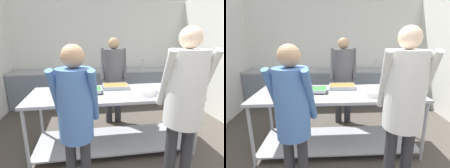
% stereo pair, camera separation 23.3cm
% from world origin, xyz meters
% --- Properties ---
extents(wall_rear, '(4.69, 0.06, 2.65)m').
position_xyz_m(wall_rear, '(0.00, 3.70, 1.32)').
color(wall_rear, silver).
rests_on(wall_rear, ground_plane).
extents(back_counter, '(4.53, 0.65, 0.88)m').
position_xyz_m(back_counter, '(0.00, 3.33, 0.44)').
color(back_counter, slate).
rests_on(back_counter, ground_plane).
extents(serving_counter, '(2.39, 0.86, 0.91)m').
position_xyz_m(serving_counter, '(-0.06, 1.30, 0.61)').
color(serving_counter, '#9EA0A8').
rests_on(serving_counter, ground_plane).
extents(sauce_pan, '(0.43, 0.29, 0.08)m').
position_xyz_m(sauce_pan, '(-0.84, 1.52, 0.95)').
color(sauce_pan, '#9EA0A8').
rests_on(sauce_pan, serving_counter).
extents(serving_tray_greens, '(0.37, 0.27, 0.05)m').
position_xyz_m(serving_tray_greens, '(-0.41, 1.35, 0.93)').
color(serving_tray_greens, '#9EA0A8').
rests_on(serving_tray_greens, serving_counter).
extents(serving_tray_roast, '(0.41, 0.28, 0.05)m').
position_xyz_m(serving_tray_roast, '(0.01, 1.52, 0.93)').
color(serving_tray_roast, '#9EA0A8').
rests_on(serving_tray_roast, serving_counter).
extents(plate_stack, '(0.26, 0.26, 0.07)m').
position_xyz_m(plate_stack, '(0.38, 1.13, 0.94)').
color(plate_stack, white).
rests_on(plate_stack, serving_counter).
extents(serving_tray_vegetables, '(0.39, 0.26, 0.05)m').
position_xyz_m(serving_tray_vegetables, '(0.74, 1.04, 0.93)').
color(serving_tray_vegetables, '#9EA0A8').
rests_on(serving_tray_vegetables, serving_counter).
extents(guest_serving_left, '(0.46, 0.37, 1.63)m').
position_xyz_m(guest_serving_left, '(-0.55, 0.43, 1.01)').
color(guest_serving_left, '#2D2D33').
rests_on(guest_serving_left, ground_plane).
extents(guest_serving_right, '(0.51, 0.39, 1.79)m').
position_xyz_m(guest_serving_right, '(0.51, 0.40, 1.10)').
color(guest_serving_right, '#2D2D33').
rests_on(guest_serving_right, ground_plane).
extents(cook_behind_counter, '(0.51, 0.40, 1.69)m').
position_xyz_m(cook_behind_counter, '(0.08, 2.14, 1.04)').
color(cook_behind_counter, '#2D2D33').
rests_on(cook_behind_counter, ground_plane).
extents(water_bottle, '(0.06, 0.06, 0.24)m').
position_xyz_m(water_bottle, '(1.05, 3.35, 0.99)').
color(water_bottle, silver).
rests_on(water_bottle, back_counter).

